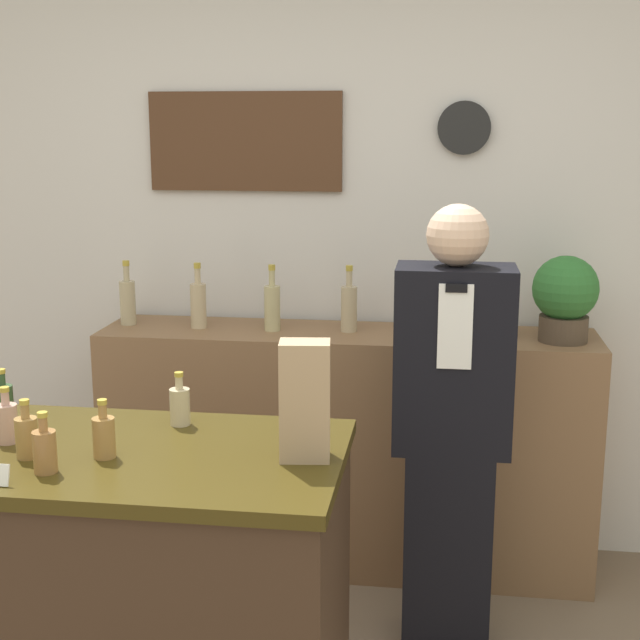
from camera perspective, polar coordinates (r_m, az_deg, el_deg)
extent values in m
cube|color=silver|center=(3.86, 0.71, 5.06)|extent=(5.20, 0.06, 2.70)
cube|color=#4A2D1B|center=(3.85, -4.82, 11.31)|extent=(0.83, 0.02, 0.41)
cylinder|color=black|center=(3.75, 9.21, 12.05)|extent=(0.22, 0.03, 0.22)
cube|color=brown|center=(3.79, 1.67, -8.26)|extent=(2.03, 0.43, 1.01)
cube|color=#382619|center=(2.79, -11.59, -17.74)|extent=(1.17, 0.68, 0.91)
cube|color=#392D0D|center=(2.58, -12.05, -8.56)|extent=(1.20, 0.71, 0.04)
cube|color=black|center=(3.32, 8.15, -14.08)|extent=(0.30, 0.24, 0.74)
cube|color=black|center=(3.08, 8.54, -2.49)|extent=(0.40, 0.24, 0.64)
cube|color=white|center=(2.92, 8.65, -0.43)|extent=(0.11, 0.01, 0.28)
cube|color=black|center=(2.90, 8.73, 2.03)|extent=(0.07, 0.01, 0.03)
sphere|color=#DBB293|center=(3.00, 8.80, 5.39)|extent=(0.21, 0.21, 0.21)
cylinder|color=#4C3D2D|center=(3.60, 15.30, -0.53)|extent=(0.19, 0.19, 0.10)
sphere|color=#2D6B2D|center=(3.57, 15.44, 1.96)|extent=(0.26, 0.26, 0.26)
cube|color=tan|center=(2.41, -0.98, -5.20)|extent=(0.15, 0.11, 0.33)
cylinder|color=#2B4728|center=(2.91, -19.61, -5.05)|extent=(0.06, 0.06, 0.11)
cylinder|color=#2B4728|center=(2.89, -19.72, -3.61)|extent=(0.02, 0.02, 0.04)
cylinder|color=#B29933|center=(2.88, -19.75, -3.11)|extent=(0.03, 0.03, 0.01)
cylinder|color=tan|center=(2.71, -19.40, -6.28)|extent=(0.06, 0.06, 0.11)
cylinder|color=tan|center=(2.69, -19.51, -4.74)|extent=(0.02, 0.02, 0.04)
cylinder|color=#B29933|center=(2.68, -19.55, -4.20)|extent=(0.03, 0.03, 0.01)
cylinder|color=olive|center=(2.58, -18.25, -7.17)|extent=(0.06, 0.06, 0.11)
cylinder|color=olive|center=(2.55, -18.37, -5.57)|extent=(0.02, 0.02, 0.04)
cylinder|color=#B29933|center=(2.55, -18.41, -5.00)|extent=(0.03, 0.03, 0.01)
cylinder|color=olive|center=(2.46, -17.20, -8.07)|extent=(0.06, 0.06, 0.11)
cylinder|color=olive|center=(2.43, -17.31, -6.39)|extent=(0.02, 0.02, 0.04)
cylinder|color=#B29933|center=(2.42, -17.35, -5.79)|extent=(0.03, 0.03, 0.01)
cylinder|color=#9E733C|center=(2.52, -13.66, -7.33)|extent=(0.06, 0.06, 0.11)
cylinder|color=#9E733C|center=(2.50, -13.75, -5.69)|extent=(0.02, 0.02, 0.04)
cylinder|color=#B29933|center=(2.49, -13.78, -5.11)|extent=(0.03, 0.03, 0.01)
cylinder|color=tan|center=(2.74, -8.95, -5.51)|extent=(0.06, 0.06, 0.11)
cylinder|color=tan|center=(2.72, -9.01, -3.99)|extent=(0.02, 0.02, 0.04)
cylinder|color=#B29933|center=(2.71, -9.03, -3.45)|extent=(0.03, 0.03, 0.01)
cylinder|color=tan|center=(3.85, -12.20, 1.08)|extent=(0.07, 0.07, 0.19)
cylinder|color=tan|center=(3.83, -12.29, 2.93)|extent=(0.03, 0.03, 0.07)
cylinder|color=#B29933|center=(3.82, -12.32, 3.58)|extent=(0.03, 0.03, 0.02)
cylinder|color=tan|center=(3.73, -7.79, 0.90)|extent=(0.07, 0.07, 0.19)
cylinder|color=tan|center=(3.71, -7.85, 2.81)|extent=(0.03, 0.03, 0.07)
cylinder|color=#B29933|center=(3.70, -7.87, 3.47)|extent=(0.03, 0.03, 0.02)
cylinder|color=tan|center=(3.66, -3.08, 0.75)|extent=(0.07, 0.07, 0.19)
cylinder|color=tan|center=(3.63, -3.10, 2.70)|extent=(0.03, 0.03, 0.07)
cylinder|color=#B29933|center=(3.63, -3.11, 3.38)|extent=(0.03, 0.03, 0.02)
cylinder|color=tan|center=(3.64, 1.87, 0.70)|extent=(0.07, 0.07, 0.19)
cylinder|color=tan|center=(3.61, 1.88, 2.66)|extent=(0.03, 0.03, 0.07)
cylinder|color=#B29933|center=(3.61, 1.89, 3.34)|extent=(0.03, 0.03, 0.02)
cylinder|color=tan|center=(3.60, 6.81, 0.50)|extent=(0.07, 0.07, 0.19)
cylinder|color=tan|center=(3.58, 6.86, 2.47)|extent=(0.03, 0.03, 0.07)
cylinder|color=#B29933|center=(3.57, 6.88, 3.17)|extent=(0.03, 0.03, 0.02)
cylinder|color=tan|center=(3.62, 11.79, 0.39)|extent=(0.07, 0.07, 0.19)
cylinder|color=tan|center=(3.60, 11.88, 2.35)|extent=(0.03, 0.03, 0.07)
cylinder|color=#B29933|center=(3.59, 11.91, 3.04)|extent=(0.03, 0.03, 0.02)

